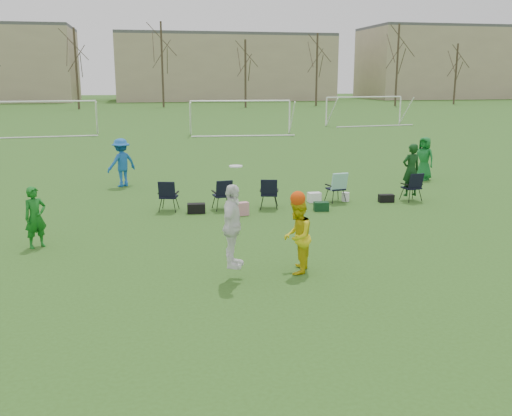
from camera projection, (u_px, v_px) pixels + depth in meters
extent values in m
plane|color=#2E531A|center=(321.00, 302.00, 10.66)|extent=(260.00, 260.00, 0.00)
imported|color=#126519|center=(35.00, 217.00, 13.92)|extent=(0.66, 0.61, 1.52)
imported|color=#1756AD|center=(122.00, 163.00, 21.70)|extent=(1.37, 1.23, 1.84)
imported|color=#126525|center=(424.00, 158.00, 23.13)|extent=(0.94, 1.02, 1.75)
imported|color=white|center=(232.00, 226.00, 11.57)|extent=(0.75, 1.10, 1.73)
imported|color=yellow|center=(297.00, 237.00, 12.09)|extent=(0.87, 0.95, 1.60)
sphere|color=#E0400B|center=(298.00, 199.00, 11.90)|extent=(0.32, 0.32, 0.32)
cylinder|color=white|center=(236.00, 166.00, 11.25)|extent=(0.27, 0.27, 0.03)
imported|color=#0F3713|center=(411.00, 170.00, 19.26)|extent=(0.70, 0.50, 1.78)
cube|color=black|center=(196.00, 208.00, 17.59)|extent=(0.57, 0.35, 0.30)
cube|color=#CA838F|center=(243.00, 209.00, 17.30)|extent=(0.39, 0.29, 0.40)
cube|color=#0E3518|center=(321.00, 206.00, 17.89)|extent=(0.47, 0.32, 0.28)
cube|color=white|center=(314.00, 197.00, 19.14)|extent=(0.43, 0.32, 0.32)
cylinder|color=white|center=(345.00, 197.00, 19.26)|extent=(0.26, 0.26, 0.30)
cube|color=black|center=(386.00, 198.00, 19.13)|extent=(0.52, 0.30, 0.26)
cube|color=black|center=(169.00, 196.00, 17.85)|extent=(0.74, 0.74, 0.96)
cube|color=black|center=(222.00, 194.00, 18.03)|extent=(0.68, 0.68, 0.96)
cube|color=black|center=(269.00, 193.00, 18.21)|extent=(0.73, 0.73, 0.96)
cube|color=black|center=(336.00, 188.00, 19.12)|extent=(0.70, 0.70, 0.96)
cube|color=black|center=(411.00, 187.00, 19.29)|extent=(0.69, 0.69, 0.96)
cylinder|color=white|center=(97.00, 117.00, 41.97)|extent=(0.12, 0.12, 2.40)
cylinder|color=white|center=(43.00, 101.00, 40.70)|extent=(7.28, 0.76, 0.12)
cylinder|color=white|center=(190.00, 118.00, 41.28)|extent=(0.12, 0.12, 2.40)
cylinder|color=white|center=(289.00, 117.00, 42.19)|extent=(0.12, 0.12, 2.40)
cylinder|color=white|center=(240.00, 101.00, 41.47)|extent=(7.29, 0.63, 0.12)
cylinder|color=white|center=(326.00, 112.00, 48.59)|extent=(0.12, 0.12, 2.40)
cylinder|color=white|center=(400.00, 110.00, 50.94)|extent=(0.12, 0.12, 2.40)
cylinder|color=white|center=(365.00, 97.00, 49.49)|extent=(7.25, 1.13, 0.12)
cylinder|color=#382B21|center=(76.00, 69.00, 72.87)|extent=(0.28, 0.28, 10.20)
cylinder|color=#382B21|center=(162.00, 65.00, 77.70)|extent=(0.28, 0.28, 11.40)
cylinder|color=#382B21|center=(245.00, 74.00, 77.21)|extent=(0.28, 0.28, 9.00)
cylinder|color=#382B21|center=(317.00, 70.00, 82.05)|extent=(0.28, 0.28, 10.20)
cylinder|color=#382B21|center=(397.00, 65.00, 81.15)|extent=(0.28, 0.28, 11.40)
cylinder|color=#382B21|center=(456.00, 74.00, 86.39)|extent=(0.28, 0.28, 9.00)
cube|color=tan|center=(224.00, 69.00, 103.45)|extent=(38.00, 16.00, 11.00)
cube|color=tan|center=(441.00, 64.00, 111.45)|extent=(30.00, 16.00, 13.00)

